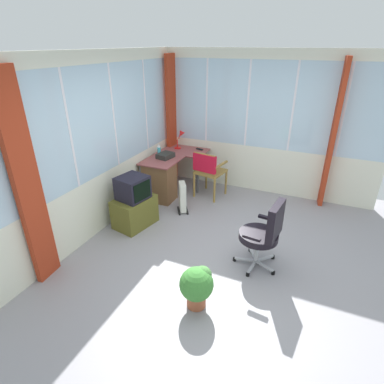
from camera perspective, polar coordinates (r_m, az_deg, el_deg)
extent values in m
cube|color=gray|center=(4.42, 6.05, -11.86)|extent=(5.55, 4.97, 0.06)
cube|color=silver|center=(5.02, -16.07, -1.48)|extent=(4.55, 0.06, 0.88)
cube|color=silver|center=(4.62, -17.91, 11.88)|extent=(4.46, 0.06, 1.52)
cube|color=silver|center=(4.51, -19.48, 22.37)|extent=(4.55, 0.06, 0.18)
cube|color=white|center=(3.74, -31.41, 6.22)|extent=(0.04, 0.07, 1.52)
cube|color=white|center=(4.30, -21.84, 10.31)|extent=(0.04, 0.07, 1.52)
cube|color=white|center=(4.96, -14.48, 13.20)|extent=(0.04, 0.07, 1.52)
cube|color=white|center=(5.69, -8.81, 15.25)|extent=(0.04, 0.07, 1.52)
cube|color=silver|center=(6.17, 12.99, 4.07)|extent=(0.06, 3.97, 0.88)
cube|color=silver|center=(5.84, 14.19, 15.06)|extent=(0.06, 3.89, 1.52)
cube|color=silver|center=(5.76, 15.17, 23.36)|extent=(0.06, 3.97, 0.18)
cube|color=white|center=(5.76, 26.15, 13.13)|extent=(0.07, 0.04, 1.52)
cube|color=white|center=(5.79, 18.16, 14.49)|extent=(0.07, 0.04, 1.52)
cube|color=white|center=(5.92, 10.29, 15.55)|extent=(0.07, 0.04, 1.52)
cube|color=white|center=(6.16, 2.83, 16.30)|extent=(0.07, 0.04, 1.52)
cube|color=#A7341B|center=(3.87, -28.05, 1.11)|extent=(0.34, 0.10, 2.48)
cube|color=#A7341B|center=(6.40, -3.65, 12.97)|extent=(0.34, 0.10, 2.48)
cube|color=#A7341B|center=(5.77, 24.39, 9.31)|extent=(0.34, 0.11, 2.48)
cube|color=#954B4A|center=(5.94, -4.20, 6.71)|extent=(1.34, 0.60, 0.02)
cube|color=#954B4A|center=(6.08, 1.14, 7.23)|extent=(0.60, 0.28, 0.02)
cube|color=brown|center=(5.72, -6.12, 1.83)|extent=(0.40, 0.56, 0.70)
cylinder|color=#4C4C51|center=(5.95, 1.02, 3.02)|extent=(0.04, 0.04, 0.71)
cylinder|color=#4C4C51|center=(5.69, -9.32, 1.58)|extent=(0.04, 0.04, 0.71)
cylinder|color=red|center=(6.30, -2.68, 8.10)|extent=(0.13, 0.13, 0.02)
cylinder|color=red|center=(6.27, -2.69, 8.90)|extent=(0.02, 0.02, 0.16)
cylinder|color=red|center=(6.26, -2.27, 10.43)|extent=(0.02, 0.07, 0.16)
cone|color=red|center=(6.28, -1.74, 10.80)|extent=(0.13, 0.12, 0.12)
cube|color=black|center=(6.21, 1.40, 7.87)|extent=(0.09, 0.16, 0.02)
cylinder|color=#45BBCF|center=(5.90, -6.06, 7.47)|extent=(0.06, 0.06, 0.16)
cone|color=white|center=(5.87, -6.11, 8.47)|extent=(0.06, 0.06, 0.06)
cube|color=#292B27|center=(5.76, -4.91, 6.70)|extent=(0.34, 0.28, 0.09)
cylinder|color=olive|center=(5.98, 6.25, 1.73)|extent=(0.04, 0.04, 0.47)
cylinder|color=olive|center=(6.17, 2.64, 2.67)|extent=(0.04, 0.04, 0.47)
cylinder|color=olive|center=(5.63, 4.14, 0.22)|extent=(0.04, 0.04, 0.47)
cylinder|color=olive|center=(5.83, 0.39, 1.25)|extent=(0.04, 0.04, 0.47)
cube|color=olive|center=(5.80, 3.42, 3.79)|extent=(0.56, 0.56, 0.04)
cube|color=olive|center=(5.54, 2.32, 5.12)|extent=(0.11, 0.43, 0.39)
cube|color=red|center=(5.54, 2.32, 5.31)|extent=(0.14, 0.46, 0.32)
cube|color=olive|center=(5.63, 5.40, 5.01)|extent=(0.43, 0.11, 0.03)
cube|color=olive|center=(5.84, 1.60, 5.89)|extent=(0.43, 0.11, 0.03)
cube|color=#B7B7BF|center=(4.19, 10.95, -13.35)|extent=(0.28, 0.07, 0.02)
cylinder|color=black|center=(4.11, 10.20, -14.68)|extent=(0.05, 0.05, 0.05)
cube|color=#B7B7BF|center=(4.24, 13.15, -13.11)|extent=(0.15, 0.27, 0.02)
cylinder|color=black|center=(4.20, 14.68, -14.18)|extent=(0.05, 0.05, 0.05)
cube|color=#B7B7BF|center=(4.37, 13.18, -11.78)|extent=(0.23, 0.22, 0.02)
cylinder|color=black|center=(4.45, 14.65, -11.49)|extent=(0.05, 0.05, 0.05)
cube|color=#B7B7BF|center=(4.41, 11.13, -11.19)|extent=(0.26, 0.17, 0.02)
cylinder|color=black|center=(4.53, 10.63, -10.36)|extent=(0.05, 0.05, 0.05)
cube|color=#B7B7BF|center=(4.30, 9.73, -12.11)|extent=(0.09, 0.28, 0.02)
cylinder|color=black|center=(4.32, 7.82, -12.15)|extent=(0.05, 0.05, 0.05)
cylinder|color=#B7B7BF|center=(4.19, 11.86, -10.29)|extent=(0.05, 0.05, 0.34)
cylinder|color=black|center=(4.07, 12.13, -7.88)|extent=(0.50, 0.50, 0.09)
cube|color=black|center=(3.89, 15.10, -5.22)|extent=(0.43, 0.14, 0.46)
cube|color=black|center=(4.22, 13.53, -4.62)|extent=(0.08, 0.22, 0.04)
cube|color=black|center=(3.78, 10.91, -8.24)|extent=(0.08, 0.22, 0.04)
cube|color=brown|center=(5.01, -10.47, -3.56)|extent=(0.72, 0.56, 0.48)
cube|color=black|center=(4.82, -10.87, 0.76)|extent=(0.49, 0.48, 0.36)
cube|color=black|center=(4.69, -9.13, 0.16)|extent=(0.34, 0.08, 0.28)
cube|color=#262628|center=(4.97, -9.56, -0.17)|extent=(0.30, 0.27, 0.07)
cube|color=silver|center=(5.20, -1.61, -1.39)|extent=(0.07, 0.10, 0.51)
cube|color=silver|center=(5.23, -1.67, -1.18)|extent=(0.07, 0.10, 0.51)
cube|color=silver|center=(5.27, -1.73, -0.98)|extent=(0.07, 0.10, 0.51)
cube|color=silver|center=(5.31, -1.78, -0.78)|extent=(0.07, 0.10, 0.51)
cube|color=silver|center=(5.35, -1.84, -0.58)|extent=(0.07, 0.10, 0.51)
cube|color=silver|center=(5.38, -1.90, -0.38)|extent=(0.07, 0.10, 0.51)
cube|color=black|center=(5.42, -0.98, -3.37)|extent=(0.24, 0.17, 0.03)
cube|color=black|center=(5.41, -2.45, -3.48)|extent=(0.24, 0.17, 0.03)
cube|color=silver|center=(5.41, -1.95, 0.05)|extent=(0.09, 0.10, 0.36)
cylinder|color=#9B5032|center=(3.65, 0.80, -19.14)|extent=(0.21, 0.21, 0.16)
sphere|color=#3D8335|center=(3.50, 0.82, -16.56)|extent=(0.38, 0.38, 0.38)
sphere|color=#46813C|center=(3.49, 1.92, -15.05)|extent=(0.21, 0.21, 0.21)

